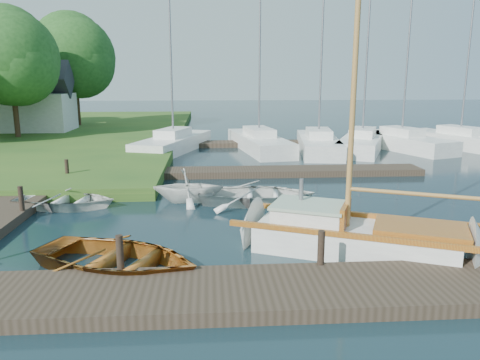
{
  "coord_description": "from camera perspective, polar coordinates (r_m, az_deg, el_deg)",
  "views": [
    {
      "loc": [
        -1.03,
        -14.87,
        4.47
      ],
      "look_at": [
        0.0,
        0.0,
        1.2
      ],
      "focal_mm": 35.0,
      "sensor_mm": 36.0,
      "label": 1
    }
  ],
  "objects": [
    {
      "name": "ground",
      "position": [
        15.56,
        0.0,
        -4.32
      ],
      "size": [
        160.0,
        160.0,
        0.0
      ],
      "primitive_type": "plane",
      "color": "black",
      "rests_on": "ground"
    },
    {
      "name": "near_dock",
      "position": [
        9.92,
        2.46,
        -13.47
      ],
      "size": [
        18.0,
        2.2,
        0.3
      ],
      "primitive_type": "cube",
      "color": "#33291D",
      "rests_on": "ground"
    },
    {
      "name": "left_dock",
      "position": [
        18.76,
        -25.67,
        -2.19
      ],
      "size": [
        2.2,
        18.0,
        0.3
      ],
      "primitive_type": "cube",
      "color": "#33291D",
      "rests_on": "ground"
    },
    {
      "name": "far_dock",
      "position": [
        22.01,
        4.03,
        1.03
      ],
      "size": [
        14.0,
        1.6,
        0.3
      ],
      "primitive_type": "cube",
      "color": "#33291D",
      "rests_on": "ground"
    },
    {
      "name": "pontoon",
      "position": [
        33.06,
        15.62,
        4.42
      ],
      "size": [
        30.0,
        1.6,
        0.3
      ],
      "primitive_type": "cube",
      "color": "#33291D",
      "rests_on": "ground"
    },
    {
      "name": "mooring_post_1",
      "position": [
        10.75,
        -14.43,
        -8.58
      ],
      "size": [
        0.16,
        0.16,
        0.8
      ],
      "primitive_type": "cylinder",
      "color": "black",
      "rests_on": "near_dock"
    },
    {
      "name": "mooring_post_2",
      "position": [
        10.86,
        9.86,
        -8.13
      ],
      "size": [
        0.16,
        0.16,
        0.8
      ],
      "primitive_type": "cylinder",
      "color": "black",
      "rests_on": "near_dock"
    },
    {
      "name": "mooring_post_4",
      "position": [
        16.46,
        -25.12,
        -2.06
      ],
      "size": [
        0.16,
        0.16,
        0.8
      ],
      "primitive_type": "cylinder",
      "color": "black",
      "rests_on": "left_dock"
    },
    {
      "name": "mooring_post_5",
      "position": [
        21.08,
        -20.34,
        1.3
      ],
      "size": [
        0.16,
        0.16,
        0.8
      ],
      "primitive_type": "cylinder",
      "color": "black",
      "rests_on": "left_dock"
    },
    {
      "name": "sailboat",
      "position": [
        12.66,
        14.47,
        -7.05
      ],
      "size": [
        7.33,
        4.69,
        9.83
      ],
      "rotation": [
        0.0,
        0.0,
        -0.42
      ],
      "color": "silver",
      "rests_on": "ground"
    },
    {
      "name": "dinghy",
      "position": [
        11.48,
        -14.83,
        -8.66
      ],
      "size": [
        5.0,
        4.41,
        0.86
      ],
      "primitive_type": "imported",
      "rotation": [
        0.0,
        0.0,
        1.15
      ],
      "color": "maroon",
      "rests_on": "ground"
    },
    {
      "name": "tender_a",
      "position": [
        17.47,
        -20.53,
        -2.03
      ],
      "size": [
        3.82,
        2.99,
        0.72
      ],
      "primitive_type": "imported",
      "rotation": [
        0.0,
        0.0,
        1.42
      ],
      "color": "silver",
      "rests_on": "ground"
    },
    {
      "name": "tender_b",
      "position": [
        17.17,
        -6.34,
        -0.48
      ],
      "size": [
        2.61,
        2.27,
        1.34
      ],
      "primitive_type": "imported",
      "rotation": [
        0.0,
        0.0,
        1.54
      ],
      "color": "silver",
      "rests_on": "ground"
    },
    {
      "name": "tender_c",
      "position": [
        16.89,
        2.09,
        -1.47
      ],
      "size": [
        4.45,
        3.4,
        0.86
      ],
      "primitive_type": "imported",
      "rotation": [
        0.0,
        0.0,
        1.46
      ],
      "color": "silver",
      "rests_on": "ground"
    },
    {
      "name": "marina_boat_0",
      "position": [
        29.32,
        -8.12,
        4.63
      ],
      "size": [
        4.69,
        8.29,
        11.92
      ],
      "rotation": [
        0.0,
        0.0,
        1.24
      ],
      "color": "silver",
      "rests_on": "ground"
    },
    {
      "name": "marina_boat_1",
      "position": [
        29.53,
        2.33,
        4.77
      ],
      "size": [
        3.52,
        8.98,
        10.27
      ],
      "rotation": [
        0.0,
        0.0,
        1.73
      ],
      "color": "silver",
      "rests_on": "ground"
    },
    {
      "name": "marina_boat_2",
      "position": [
        29.18,
        9.53,
        4.53
      ],
      "size": [
        3.28,
        8.34,
        11.3
      ],
      "rotation": [
        0.0,
        0.0,
        1.43
      ],
      "color": "silver",
      "rests_on": "ground"
    },
    {
      "name": "marina_boat_3",
      "position": [
        30.21,
        14.67,
        4.59
      ],
      "size": [
        5.32,
        8.22,
        12.69
      ],
      "rotation": [
        0.0,
        0.0,
        1.15
      ],
      "color": "silver",
      "rests_on": "ground"
    },
    {
      "name": "marina_boat_4",
      "position": [
        31.41,
        19.08,
        4.57
      ],
      "size": [
        4.66,
        7.76,
        10.49
      ],
      "rotation": [
        0.0,
        0.0,
        1.93
      ],
      "color": "silver",
      "rests_on": "ground"
    },
    {
      "name": "marina_boat_5",
      "position": [
        33.48,
        25.24,
        4.53
      ],
      "size": [
        4.93,
        8.04,
        11.97
      ],
      "rotation": [
        0.0,
        0.0,
        1.95
      ],
      "color": "silver",
      "rests_on": "ground"
    },
    {
      "name": "house_c",
      "position": [
        39.13,
        -23.59,
        8.6
      ],
      "size": [
        5.25,
        4.0,
        5.28
      ],
      "color": "beige",
      "rests_on": "shore"
    },
    {
      "name": "tree_3",
      "position": [
        35.4,
        -26.19,
        13.32
      ],
      "size": [
        6.41,
        6.38,
        8.74
      ],
      "color": "#332114",
      "rests_on": "shore"
    },
    {
      "name": "tree_7",
      "position": [
        42.4,
        -19.55,
        14.04
      ],
      "size": [
        6.83,
        6.83,
        9.38
      ],
      "color": "#332114",
      "rests_on": "shore"
    }
  ]
}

